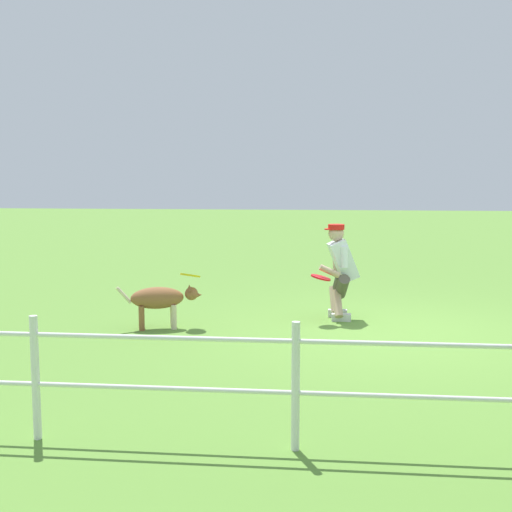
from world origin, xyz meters
The scene contains 6 objects.
ground_plane centered at (0.00, 0.00, 0.00)m, with size 60.00×60.00×0.00m, color #5F9038.
person centered at (0.57, -0.77, 0.70)m, with size 0.56×0.66×1.29m.
dog centered at (2.85, 0.04, 0.38)m, with size 1.06×0.47×0.56m.
frisbee_flying centered at (2.49, -0.07, 0.68)m, with size 0.26×0.26×0.02m, color yellow.
frisbee_held centered at (0.83, -0.49, 0.61)m, with size 0.27×0.27×0.02m, color red.
fence centered at (0.00, 3.71, 0.55)m, with size 13.46×0.06×0.93m.
Camera 1 is at (0.74, 8.32, 1.95)m, focal length 47.28 mm.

